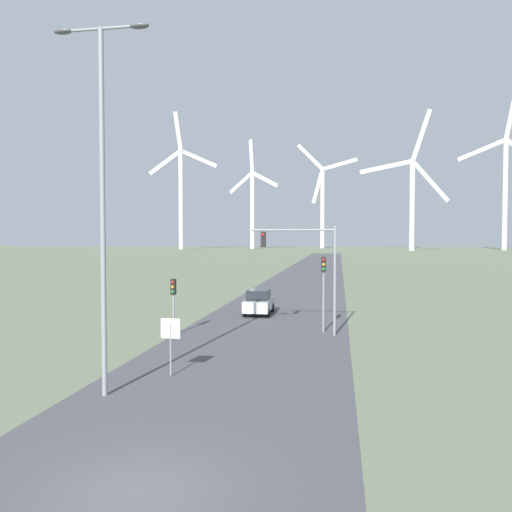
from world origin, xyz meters
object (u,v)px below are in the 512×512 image
(traffic_light_mast_overhead, at_px, (305,257))
(car_approaching, at_px, (259,302))
(streetlamp, at_px, (102,174))
(wind_turbine_far_right, at_px, (505,182))
(wind_turbine_far_left, at_px, (181,189))
(stop_sign_near, at_px, (171,336))
(traffic_light_post_near_right, at_px, (324,277))
(wind_turbine_right, at_px, (412,193))
(traffic_light_post_near_left, at_px, (173,294))
(wind_turbine_center, at_px, (322,199))
(wind_turbine_left, at_px, (252,201))

(traffic_light_mast_overhead, xyz_separation_m, car_approaching, (-3.88, 7.11, -3.60))
(streetlamp, distance_m, wind_turbine_far_right, 240.14)
(wind_turbine_far_left, bearing_deg, wind_turbine_far_right, 3.18)
(stop_sign_near, relative_size, wind_turbine_far_right, 0.03)
(wind_turbine_far_left, bearing_deg, traffic_light_post_near_right, -69.75)
(stop_sign_near, xyz_separation_m, wind_turbine_right, (37.87, 206.49, 23.50))
(traffic_light_post_near_left, relative_size, car_approaching, 0.79)
(wind_turbine_far_right, bearing_deg, traffic_light_post_near_right, -109.44)
(stop_sign_near, bearing_deg, wind_turbine_far_left, 107.93)
(streetlamp, height_order, wind_turbine_center, wind_turbine_center)
(wind_turbine_far_left, relative_size, wind_turbine_far_right, 0.93)
(stop_sign_near, relative_size, traffic_light_post_near_left, 0.73)
(traffic_light_mast_overhead, bearing_deg, wind_turbine_far_right, 70.40)
(traffic_light_mast_overhead, bearing_deg, stop_sign_near, -116.51)
(wind_turbine_right, bearing_deg, wind_turbine_far_left, 176.22)
(traffic_light_post_near_right, distance_m, wind_turbine_far_right, 225.78)
(car_approaching, relative_size, wind_turbine_center, 0.07)
(traffic_light_post_near_right, relative_size, wind_turbine_right, 0.07)
(stop_sign_near, bearing_deg, wind_turbine_right, 79.61)
(wind_turbine_left, bearing_deg, traffic_light_post_near_right, -79.01)
(traffic_light_post_near_right, xyz_separation_m, wind_turbine_left, (-42.61, 219.35, 20.67))
(wind_turbine_right, bearing_deg, traffic_light_mast_overhead, -99.54)
(streetlamp, height_order, traffic_light_post_near_right, streetlamp)
(stop_sign_near, distance_m, traffic_light_mast_overhead, 11.10)
(car_approaching, bearing_deg, traffic_light_post_near_right, -51.65)
(wind_turbine_center, bearing_deg, wind_turbine_far_right, -18.26)
(wind_turbine_center, distance_m, wind_turbine_right, 58.56)
(wind_turbine_right, bearing_deg, wind_turbine_center, 133.26)
(traffic_light_post_near_right, bearing_deg, stop_sign_near, -118.82)
(streetlamp, height_order, stop_sign_near, streetlamp)
(car_approaching, height_order, wind_turbine_far_right, wind_turbine_far_right)
(wind_turbine_far_left, distance_m, wind_turbine_far_right, 149.71)
(wind_turbine_left, bearing_deg, traffic_light_post_near_left, -81.24)
(stop_sign_near, height_order, wind_turbine_left, wind_turbine_left)
(streetlamp, relative_size, wind_turbine_far_right, 0.18)
(wind_turbine_left, distance_m, wind_turbine_center, 39.61)
(traffic_light_post_near_left, distance_m, wind_turbine_far_right, 231.03)
(traffic_light_post_near_left, bearing_deg, wind_turbine_center, 89.90)
(traffic_light_post_near_right, bearing_deg, wind_turbine_far_left, 110.25)
(stop_sign_near, xyz_separation_m, car_approaching, (0.91, 16.71, -0.73))
(wind_turbine_far_left, bearing_deg, traffic_light_mast_overhead, -70.09)
(traffic_light_post_near_left, height_order, car_approaching, traffic_light_post_near_left)
(traffic_light_mast_overhead, distance_m, car_approaching, 8.86)
(wind_turbine_left, xyz_separation_m, wind_turbine_far_right, (117.19, -8.02, 6.72))
(wind_turbine_far_left, xyz_separation_m, wind_turbine_center, (66.83, 35.58, -2.98))
(traffic_light_mast_overhead, distance_m, wind_turbine_left, 225.02)
(streetlamp, distance_m, wind_turbine_far_left, 227.59)
(wind_turbine_center, relative_size, wind_turbine_right, 0.91)
(traffic_light_post_near_right, bearing_deg, streetlamp, -118.83)
(traffic_light_mast_overhead, relative_size, wind_turbine_far_left, 0.10)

